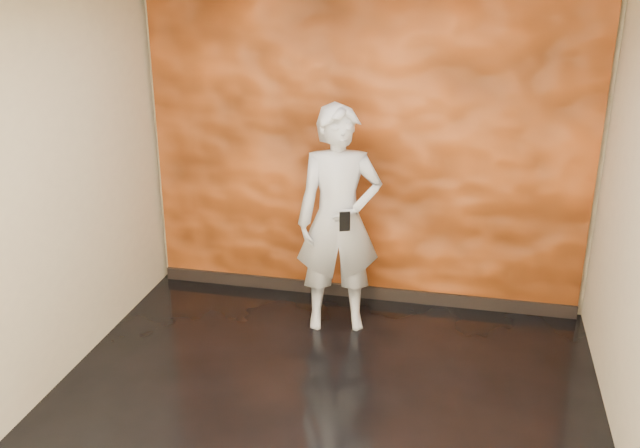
# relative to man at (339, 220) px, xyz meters

# --- Properties ---
(room) EXTENTS (4.02, 4.02, 2.81)m
(room) POSITION_rel_man_xyz_m (0.11, -1.37, 0.43)
(room) COLOR black
(room) RESTS_ON ground
(feature_wall) EXTENTS (3.90, 0.06, 2.75)m
(feature_wall) POSITION_rel_man_xyz_m (0.11, 0.59, 0.41)
(feature_wall) COLOR orange
(feature_wall) RESTS_ON ground
(baseboard) EXTENTS (3.90, 0.04, 0.12)m
(baseboard) POSITION_rel_man_xyz_m (0.11, 0.55, -0.91)
(baseboard) COLOR black
(baseboard) RESTS_ON ground
(man) EXTENTS (0.80, 0.62, 1.94)m
(man) POSITION_rel_man_xyz_m (0.00, 0.00, 0.00)
(man) COLOR #9EA5AE
(man) RESTS_ON ground
(phone) EXTENTS (0.09, 0.05, 0.16)m
(phone) POSITION_rel_man_xyz_m (0.10, -0.27, 0.10)
(phone) COLOR black
(phone) RESTS_ON man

